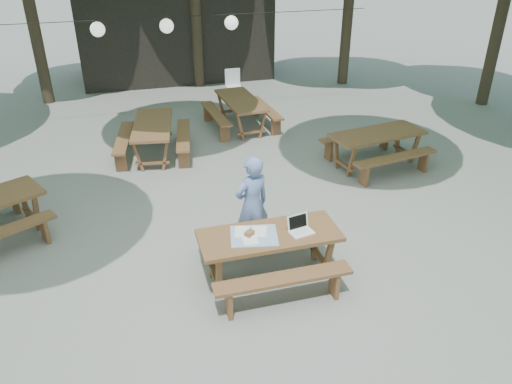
{
  "coord_description": "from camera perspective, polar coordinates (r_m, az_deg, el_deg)",
  "views": [
    {
      "loc": [
        -1.48,
        -6.56,
        4.62
      ],
      "look_at": [
        0.29,
        -0.25,
        1.05
      ],
      "focal_mm": 35.0,
      "sensor_mm": 36.0,
      "label": 1
    }
  ],
  "objects": [
    {
      "name": "pavilion",
      "position": [
        17.48,
        -9.3,
        17.59
      ],
      "size": [
        6.0,
        3.0,
        2.8
      ],
      "primitive_type": "cube",
      "color": "black",
      "rests_on": "ground"
    },
    {
      "name": "ground",
      "position": [
        8.16,
        -2.41,
        -5.94
      ],
      "size": [
        80.0,
        80.0,
        0.0
      ],
      "primitive_type": "plane",
      "color": "slate",
      "rests_on": "ground"
    },
    {
      "name": "main_picnic_table",
      "position": [
        7.25,
        1.5,
        -7.16
      ],
      "size": [
        2.0,
        1.58,
        0.75
      ],
      "color": "brown",
      "rests_on": "ground"
    },
    {
      "name": "plastic_chair",
      "position": [
        14.74,
        -2.5,
        11.32
      ],
      "size": [
        0.44,
        0.44,
        0.9
      ],
      "rotation": [
        0.0,
        0.0,
        0.01
      ],
      "color": "white",
      "rests_on": "ground"
    },
    {
      "name": "laptop",
      "position": [
        7.09,
        5.02,
        -4.06
      ],
      "size": [
        0.37,
        0.32,
        0.24
      ],
      "rotation": [
        0.0,
        0.0,
        0.19
      ],
      "color": "white",
      "rests_on": "main_picnic_table"
    },
    {
      "name": "picnic_table_ne",
      "position": [
        10.88,
        13.54,
        4.85
      ],
      "size": [
        2.13,
        1.86,
        0.75
      ],
      "rotation": [
        0.0,
        0.0,
        0.16
      ],
      "color": "brown",
      "rests_on": "ground"
    },
    {
      "name": "tabletop_clutter",
      "position": [
        6.99,
        -0.37,
        -4.95
      ],
      "size": [
        0.75,
        0.67,
        0.08
      ],
      "color": "#366DBB",
      "rests_on": "main_picnic_table"
    },
    {
      "name": "woman",
      "position": [
        7.6,
        -0.46,
        -1.51
      ],
      "size": [
        0.68,
        0.55,
        1.62
      ],
      "primitive_type": "imported",
      "rotation": [
        0.0,
        0.0,
        3.46
      ],
      "color": "#6880BE",
      "rests_on": "ground"
    },
    {
      "name": "picnic_table_far_w",
      "position": [
        11.3,
        -11.6,
        5.97
      ],
      "size": [
        1.85,
        2.12,
        0.75
      ],
      "rotation": [
        0.0,
        0.0,
        1.42
      ],
      "color": "brown",
      "rests_on": "ground"
    },
    {
      "name": "paper_lanterns",
      "position": [
        12.82,
        -10.12,
        18.2
      ],
      "size": [
        9.0,
        0.34,
        0.38
      ],
      "color": "black",
      "rests_on": "ground"
    },
    {
      "name": "picnic_table_far_e",
      "position": [
        12.65,
        -1.74,
        9.01
      ],
      "size": [
        1.71,
        2.05,
        0.75
      ],
      "rotation": [
        0.0,
        0.0,
        1.64
      ],
      "color": "brown",
      "rests_on": "ground"
    }
  ]
}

